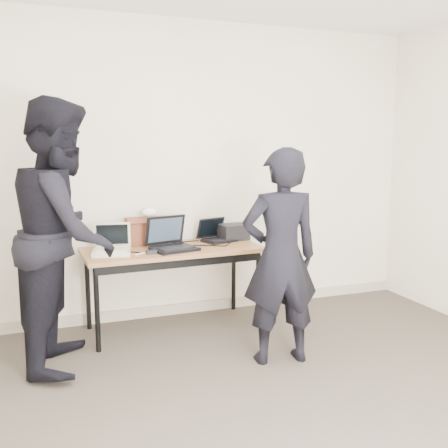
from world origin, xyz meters
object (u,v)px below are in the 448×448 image
laptop_beige (112,248)px  laptop_center (171,242)px  equipment_box (234,232)px  person_typist (280,257)px  desk (173,255)px  leather_satchel (147,230)px  person_observer (64,234)px  laptop_right (216,236)px

laptop_beige → laptop_center: 0.50m
equipment_box → person_typist: bearing=-92.8°
laptop_center → desk: bearing=42.2°
leather_satchel → person_observer: size_ratio=0.19×
equipment_box → laptop_right: bearing=-175.4°
desk → equipment_box: (0.63, 0.19, 0.13)m
laptop_right → laptop_center: bearing=-173.4°
person_observer → desk: bearing=-54.7°
laptop_center → person_typist: person_typist is taller
laptop_beige → leather_satchel: 0.44m
person_observer → laptop_center: bearing=-56.1°
laptop_center → equipment_box: 0.69m
laptop_right → equipment_box: (0.18, 0.01, 0.02)m
laptop_beige → person_typist: person_typist is taller
laptop_beige → equipment_box: (1.15, 0.23, 0.02)m
leather_satchel → desk: bearing=-52.3°
leather_satchel → person_observer: 0.94m
desk → leather_satchel: bearing=125.7°
laptop_beige → leather_satchel: size_ratio=0.97×
laptop_beige → laptop_center: bearing=11.5°
laptop_right → person_typist: size_ratio=0.22×
laptop_center → person_typist: 1.05m
desk → laptop_beige: (-0.52, -0.04, 0.11)m
laptop_beige → laptop_center: laptop_center is taller
laptop_center → laptop_beige: bearing=166.4°
laptop_beige → laptop_center: size_ratio=0.81×
desk → equipment_box: bearing=14.3°
laptop_right → equipment_box: size_ratio=1.41×
person_typist → person_observer: (-1.47, 0.52, 0.17)m
person_typist → leather_satchel: bearing=-49.9°
desk → equipment_box: size_ratio=6.17×
desk → person_typist: (0.58, -0.90, 0.13)m
laptop_right → person_typist: person_typist is taller
laptop_center → leather_satchel: bearing=107.0°
leather_satchel → equipment_box: (0.81, -0.04, -0.06)m
leather_satchel → person_typist: bearing=-56.7°
laptop_beige → laptop_right: size_ratio=1.00×
laptop_center → laptop_right: (0.47, 0.21, -0.02)m
laptop_center → laptop_right: bearing=10.4°
desk → laptop_center: laptop_center is taller
desk → equipment_box: 0.67m
person_typist → laptop_right: bearing=-77.1°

